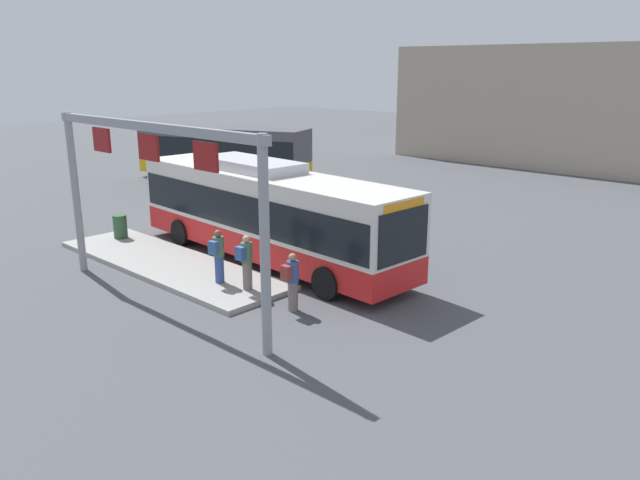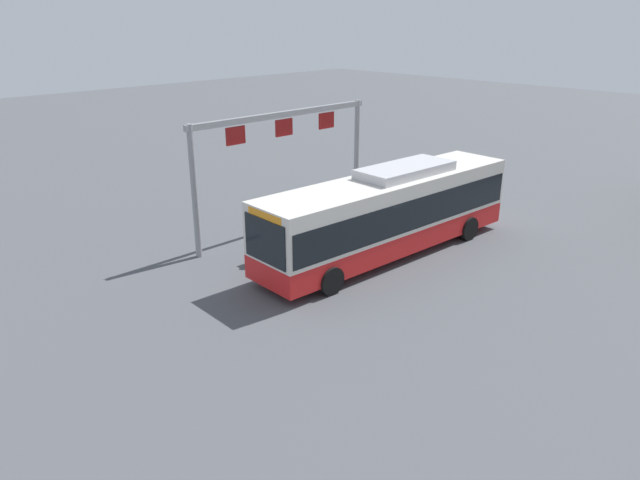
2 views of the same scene
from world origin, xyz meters
The scene contains 10 objects.
ground_plane centered at (0.00, 0.00, 0.00)m, with size 120.00×120.00×0.00m, color #4C4F54.
platform_curb centered at (-1.97, -2.82, 0.08)m, with size 10.00×2.80×0.16m, color #9E9E99.
bus_main centered at (-0.01, 0.00, 1.81)m, with size 12.01×3.13×3.46m.
bus_background_left centered at (-13.90, 9.05, 1.78)m, with size 10.60×6.14×3.10m.
person_boarding centered at (3.99, -2.72, 0.89)m, with size 0.35×0.53×1.67m.
person_waiting_near centered at (2.09, -2.75, 1.05)m, with size 0.36×0.54×1.67m.
person_waiting_mid centered at (1.00, -2.94, 1.05)m, with size 0.45×0.59×1.67m.
platform_sign_gantry centered at (0.92, -5.01, 3.77)m, with size 9.53×0.24×5.20m.
station_building centered at (3.08, 28.69, 3.95)m, with size 31.73×8.00×7.91m, color tan.
trash_bin centered at (-5.90, -2.34, 0.61)m, with size 0.52×0.52×0.90m, color #2D5133.
Camera 1 is at (15.60, -13.95, 6.61)m, focal length 34.86 mm.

